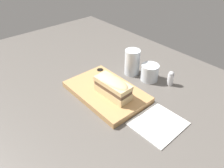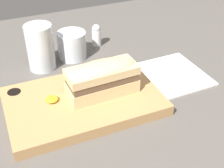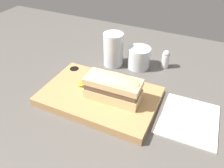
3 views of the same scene
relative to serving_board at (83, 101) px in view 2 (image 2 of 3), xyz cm
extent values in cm
cube|color=#56514C|center=(-1.64, -5.39, -2.31)|extent=(177.78, 128.43, 2.00)
cube|color=tan|center=(0.09, -0.05, 0.00)|extent=(35.25, 22.65, 2.61)
cylinder|color=black|center=(-14.36, 8.10, 0.71)|extent=(3.17, 3.17, 1.31)
cube|color=#DBBC84|center=(4.81, -0.42, 2.92)|extent=(16.54, 7.39, 3.23)
cube|color=brown|center=(4.81, -0.42, 5.42)|extent=(15.88, 7.10, 1.77)
cube|color=#DBBC84|center=(4.81, -0.42, 7.27)|extent=(16.54, 7.39, 1.94)
ellipsoid|color=#DBBC84|center=(4.81, -0.42, 8.08)|extent=(16.21, 7.25, 2.91)
ellipsoid|color=gold|center=(-6.93, 1.11, 1.88)|extent=(2.87, 2.87, 1.15)
cylinder|color=silver|center=(-4.82, 20.64, 5.04)|extent=(7.38, 7.38, 12.70)
cylinder|color=silver|center=(-4.82, 20.64, 1.75)|extent=(6.50, 6.50, 5.71)
cylinder|color=silver|center=(4.62, 23.00, 2.63)|extent=(8.32, 8.32, 7.87)
cylinder|color=black|center=(4.62, 23.00, 1.31)|extent=(7.49, 7.49, 4.85)
cube|color=white|center=(26.56, 2.96, -1.11)|extent=(16.87, 18.41, 0.40)
cylinder|color=white|center=(13.74, 27.05, 1.31)|extent=(2.82, 2.82, 5.23)
sphere|color=#B7B7BC|center=(13.74, 27.05, 4.42)|extent=(2.68, 2.68, 2.68)
camera|label=1|loc=(58.80, -47.84, 57.57)|focal=35.00mm
camera|label=2|loc=(-16.29, -55.62, 45.13)|focal=50.00mm
camera|label=3|loc=(25.47, -45.08, 44.24)|focal=35.00mm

